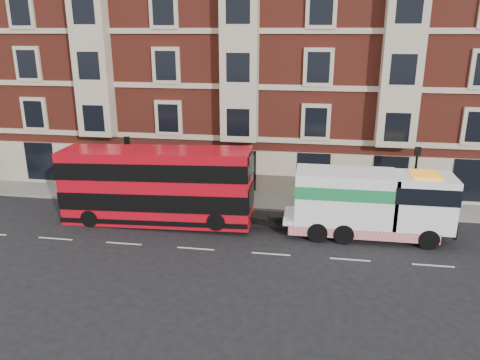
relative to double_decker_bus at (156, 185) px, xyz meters
name	(u,v)px	position (x,y,z in m)	size (l,w,h in m)	color
ground	(196,249)	(3.06, -3.05, -2.40)	(120.00, 120.00, 0.00)	black
sidewalk	(223,199)	(3.06, 4.45, -2.33)	(90.00, 3.00, 0.15)	slate
victorian_terrace	(246,44)	(3.56, 11.95, 7.67)	(45.00, 12.00, 20.40)	maroon
lamp_post_west	(129,164)	(-2.94, 3.15, 0.28)	(0.35, 0.15, 4.35)	black
lamp_post_east	(415,177)	(15.06, 3.15, 0.28)	(0.35, 0.15, 4.35)	black
double_decker_bus	(156,185)	(0.00, 0.00, 0.00)	(11.19, 2.57, 4.53)	red
tow_truck	(368,203)	(12.06, 0.00, -0.42)	(8.96, 2.65, 3.73)	white
pedestrian	(64,185)	(-7.85, 3.34, -1.47)	(0.57, 0.37, 1.57)	#1C2B39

